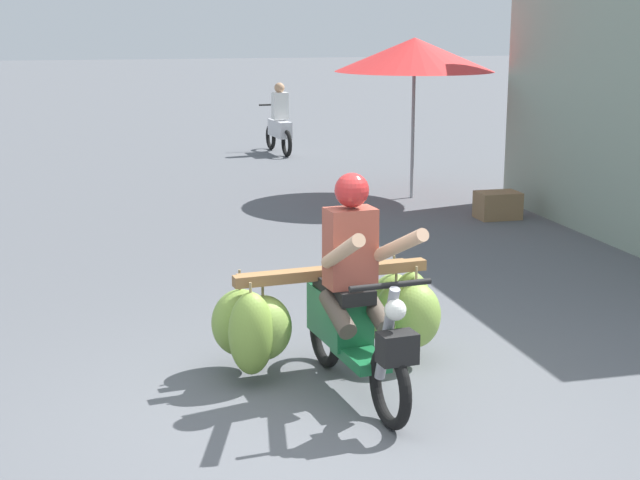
% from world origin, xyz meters
% --- Properties ---
extents(ground_plane, '(120.00, 120.00, 0.00)m').
position_xyz_m(ground_plane, '(0.00, 0.00, 0.00)').
color(ground_plane, '#56595E').
extents(motorbike_main_loaded, '(1.80, 1.90, 1.58)m').
position_xyz_m(motorbike_main_loaded, '(0.31, 0.97, 0.48)').
color(motorbike_main_loaded, black).
rests_on(motorbike_main_loaded, ground).
extents(motorbike_distant_ahead_left, '(0.50, 1.62, 1.40)m').
position_xyz_m(motorbike_distant_ahead_left, '(2.32, 12.83, 0.57)').
color(motorbike_distant_ahead_left, black).
rests_on(motorbike_distant_ahead_left, ground).
extents(market_umbrella_near_shop, '(2.32, 2.32, 2.35)m').
position_xyz_m(market_umbrella_near_shop, '(3.26, 7.68, 2.10)').
color(market_umbrella_near_shop, '#99999E').
rests_on(market_umbrella_near_shop, ground).
extents(produce_crate, '(0.56, 0.40, 0.36)m').
position_xyz_m(produce_crate, '(3.86, 5.96, 0.18)').
color(produce_crate, olive).
rests_on(produce_crate, ground).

